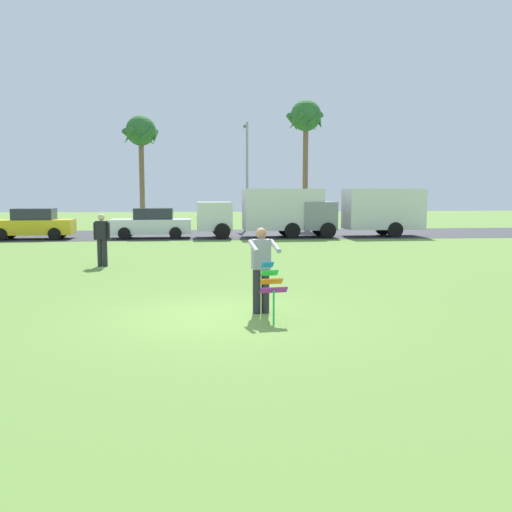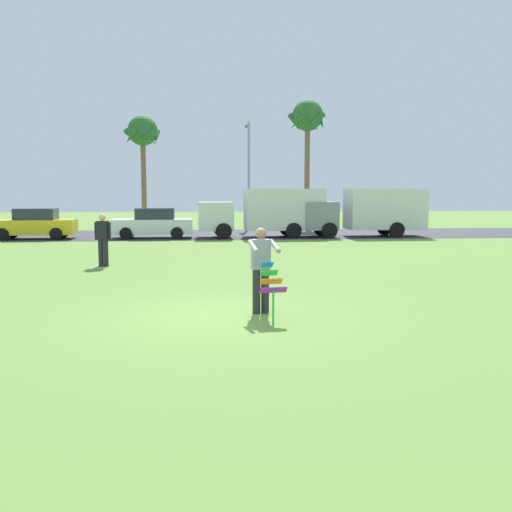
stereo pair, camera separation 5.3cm
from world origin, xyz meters
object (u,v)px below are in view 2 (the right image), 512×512
palm_tree_centre_far (308,121)px  palm_tree_right_near (143,135)px  person_kite_flyer (261,267)px  parked_car_white (153,224)px  streetlight_pole (249,168)px  parked_car_yellow (34,224)px  parked_truck_white_box (269,211)px  parked_truck_grey_van (370,211)px  person_walker_near (103,238)px  kite_held (271,283)px

palm_tree_centre_far → palm_tree_right_near: bearing=169.5°
person_kite_flyer → parked_car_white: person_kite_flyer is taller
palm_tree_right_near → palm_tree_centre_far: palm_tree_centre_far is taller
palm_tree_centre_far → streetlight_pole: 5.45m
parked_car_yellow → palm_tree_right_near: palm_tree_right_near is taller
parked_truck_white_box → parked_car_yellow: bearing=180.0°
parked_truck_grey_van → palm_tree_right_near: bearing=141.7°
parked_car_yellow → parked_car_white: size_ratio=1.01×
parked_car_white → person_walker_near: person_walker_near is taller
parked_car_yellow → parked_truck_grey_van: parked_truck_grey_van is taller
kite_held → streetlight_pole: (1.84, 26.90, 3.26)m
palm_tree_centre_far → parked_truck_grey_van: bearing=-76.9°
parked_car_white → palm_tree_right_near: bearing=98.1°
person_kite_flyer → person_walker_near: size_ratio=1.00×
person_kite_flyer → parked_car_yellow: 21.42m
parked_car_white → parked_truck_white_box: bearing=-0.0°
parked_truck_white_box → parked_truck_grey_van: (5.61, 0.00, 0.00)m
parked_car_yellow → streetlight_pole: size_ratio=0.61×
streetlight_pole → person_walker_near: (-6.36, -18.46, -3.06)m
streetlight_pole → palm_tree_right_near: bearing=154.7°
parked_car_yellow → palm_tree_centre_far: palm_tree_centre_far is taller
kite_held → parked_truck_grey_van: 21.33m
parked_car_yellow → person_kite_flyer: bearing=-62.6°
person_walker_near → streetlight_pole: bearing=71.0°
parked_car_white → palm_tree_right_near: size_ratio=0.54×
parked_truck_white_box → palm_tree_right_near: size_ratio=0.87×
person_kite_flyer → parked_truck_white_box: parked_truck_white_box is taller
parked_car_white → streetlight_pole: (5.69, 7.12, 3.22)m
parked_car_yellow → parked_truck_grey_van: size_ratio=0.63×
kite_held → parked_car_yellow: bearing=116.7°
palm_tree_right_near → palm_tree_centre_far: bearing=-10.5°
person_walker_near → palm_tree_right_near: bearing=92.1°
kite_held → palm_tree_right_near: (-5.34, 30.29, 5.69)m
parked_truck_grey_van → kite_held: bearing=-111.9°
kite_held → person_walker_near: 9.57m
kite_held → parked_car_yellow: (-9.97, 19.78, 0.04)m
palm_tree_centre_far → parked_car_white: bearing=-139.5°
palm_tree_centre_far → person_walker_near: palm_tree_centre_far is taller
parked_truck_white_box → person_walker_near: parked_truck_white_box is taller
parked_car_yellow → palm_tree_right_near: size_ratio=0.55×
person_kite_flyer → parked_truck_white_box: size_ratio=0.26×
parked_truck_grey_van → palm_tree_centre_far: palm_tree_centre_far is taller
parked_truck_grey_van → palm_tree_centre_far: bearing=103.1°
parked_car_yellow → parked_car_white: (6.12, -0.00, 0.00)m
parked_car_yellow → streetlight_pole: (11.81, 7.11, 3.22)m
person_kite_flyer → parked_truck_grey_van: size_ratio=0.26×
palm_tree_right_near → parked_car_white: bearing=-81.9°
streetlight_pole → parked_truck_grey_van: bearing=-49.3°
person_kite_flyer → streetlight_pole: streetlight_pole is taller
kite_held → parked_car_white: (-3.85, 19.78, 0.04)m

